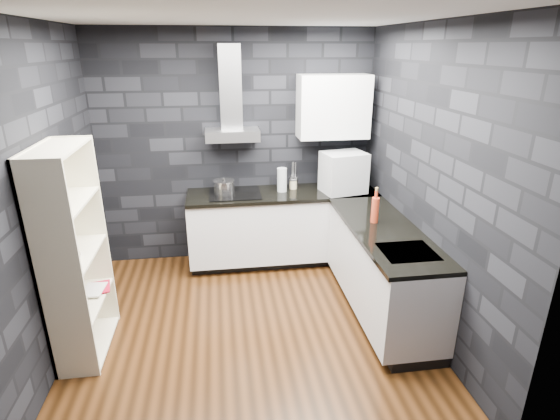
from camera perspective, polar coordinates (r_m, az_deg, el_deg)
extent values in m
plane|color=#41230F|center=(4.29, -3.91, -15.01)|extent=(3.20, 3.20, 0.00)
plane|color=silver|center=(3.49, -5.08, 23.93)|extent=(3.20, 3.20, 0.00)
cube|color=black|center=(5.23, -5.68, 7.92)|extent=(3.20, 0.05, 2.70)
cube|color=black|center=(2.19, -1.37, -10.95)|extent=(3.20, 0.05, 2.70)
cube|color=black|center=(3.92, -28.81, 1.03)|extent=(0.05, 3.20, 2.70)
cube|color=black|center=(4.10, 18.91, 3.28)|extent=(0.05, 3.20, 2.70)
cube|color=black|center=(5.45, 0.23, -6.00)|extent=(2.18, 0.50, 0.10)
cube|color=black|center=(4.60, 13.22, -12.05)|extent=(0.50, 1.78, 0.10)
cube|color=white|center=(5.23, 0.30, -1.99)|extent=(2.20, 0.60, 0.76)
cube|color=white|center=(4.38, 13.18, -7.37)|extent=(0.60, 1.80, 0.76)
cube|color=black|center=(5.08, 0.33, 2.13)|extent=(2.20, 0.62, 0.04)
cube|color=black|center=(4.20, 13.50, -2.56)|extent=(0.62, 1.80, 0.04)
cube|color=black|center=(5.27, 8.96, 2.53)|extent=(0.62, 0.62, 0.04)
cube|color=#AAABAF|center=(5.00, -6.24, 9.75)|extent=(0.60, 0.34, 0.12)
cube|color=#AAABAF|center=(5.00, -6.50, 15.65)|extent=(0.24, 0.20, 0.90)
cube|color=white|center=(5.12, 6.96, 13.26)|extent=(0.80, 0.35, 0.70)
cube|color=black|center=(5.04, -5.89, 2.15)|extent=(0.58, 0.50, 0.01)
cube|color=#AAABAF|center=(3.79, 16.35, -5.28)|extent=(0.44, 0.40, 0.01)
cylinder|color=#B6B6BA|center=(5.03, -7.31, 2.96)|extent=(0.25, 0.25, 0.14)
cylinder|color=silver|center=(5.08, 0.26, 3.97)|extent=(0.13, 0.13, 0.28)
cylinder|color=#C8B78E|center=(5.19, 1.73, 3.35)|extent=(0.10, 0.10, 0.11)
cylinder|color=#B6B6BA|center=(5.21, 1.75, 3.64)|extent=(0.11, 0.11, 0.14)
cube|color=silver|center=(5.09, 8.28, 4.83)|extent=(0.54, 0.45, 0.47)
cylinder|color=#AD361D|center=(4.27, 12.30, -0.01)|extent=(0.09, 0.09, 0.25)
cube|color=beige|center=(3.95, -25.27, -5.33)|extent=(0.45, 0.84, 1.80)
imported|color=white|center=(3.81, -25.90, -5.71)|extent=(0.24, 0.24, 0.05)
imported|color=maroon|center=(4.24, -23.81, -8.27)|extent=(0.17, 0.06, 0.23)
imported|color=#B2B2B2|center=(4.21, -24.53, -8.22)|extent=(0.18, 0.03, 0.24)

